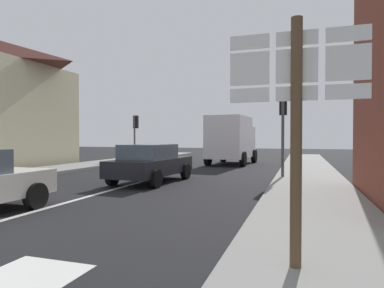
% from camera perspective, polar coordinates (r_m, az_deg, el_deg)
% --- Properties ---
extents(ground_plane, '(80.00, 80.00, 0.00)m').
position_cam_1_polar(ground_plane, '(15.12, -5.30, -5.48)').
color(ground_plane, black).
extents(sidewalk_right, '(2.67, 44.00, 0.14)m').
position_cam_1_polar(sidewalk_right, '(11.93, 19.45, -6.97)').
color(sidewalk_right, gray).
rests_on(sidewalk_right, ground).
extents(sidewalk_left, '(2.67, 44.00, 0.14)m').
position_cam_1_polar(sidewalk_left, '(17.03, -27.92, -4.63)').
color(sidewalk_left, gray).
rests_on(sidewalk_left, ground).
extents(lane_centre_stripe, '(0.16, 12.00, 0.01)m').
position_cam_1_polar(lane_centre_stripe, '(11.58, -13.17, -7.50)').
color(lane_centre_stripe, silver).
rests_on(lane_centre_stripe, ground).
extents(sedan_far, '(2.16, 4.30, 1.47)m').
position_cam_1_polar(sedan_far, '(13.16, -6.97, -3.15)').
color(sedan_far, black).
rests_on(sedan_far, ground).
extents(delivery_truck, '(2.74, 5.12, 3.05)m').
position_cam_1_polar(delivery_truck, '(21.94, 6.67, 0.89)').
color(delivery_truck, silver).
rests_on(delivery_truck, ground).
extents(route_sign_post, '(1.66, 0.14, 3.20)m').
position_cam_1_polar(route_sign_post, '(4.36, 17.18, 4.57)').
color(route_sign_post, brown).
rests_on(route_sign_post, ground).
extents(traffic_light_far_left, '(0.30, 0.49, 3.28)m').
position_cam_1_polar(traffic_light_far_left, '(24.21, -9.50, 2.74)').
color(traffic_light_far_left, '#47474C').
rests_on(traffic_light_far_left, ground).
extents(traffic_light_near_right, '(0.30, 0.49, 3.56)m').
position_cam_1_polar(traffic_light_near_right, '(14.40, 15.10, 4.65)').
color(traffic_light_near_right, '#47474C').
rests_on(traffic_light_near_right, ground).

